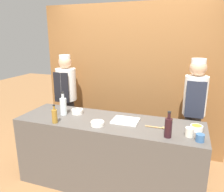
{
  "coord_description": "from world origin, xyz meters",
  "views": [
    {
      "loc": [
        0.88,
        -2.35,
        1.9
      ],
      "look_at": [
        0.0,
        0.14,
        1.17
      ],
      "focal_mm": 35.0,
      "sensor_mm": 36.0,
      "label": 1
    }
  ],
  "objects": [
    {
      "name": "bottle_vinegar",
      "position": [
        -0.58,
        -0.27,
        0.98
      ],
      "size": [
        0.07,
        0.07,
        0.23
      ],
      "color": "olive",
      "rests_on": "counter"
    },
    {
      "name": "cabinet_wall",
      "position": [
        0.0,
        1.14,
        1.2
      ],
      "size": [
        3.03,
        0.18,
        2.4
      ],
      "color": "brown",
      "rests_on": "ground_plane"
    },
    {
      "name": "bottle_clear",
      "position": [
        -0.64,
        0.01,
        1.01
      ],
      "size": [
        0.09,
        0.09,
        0.31
      ],
      "color": "silver",
      "rests_on": "counter"
    },
    {
      "name": "bottle_wine",
      "position": [
        0.74,
        -0.22,
        1.0
      ],
      "size": [
        0.08,
        0.08,
        0.28
      ],
      "color": "black",
      "rests_on": "counter"
    },
    {
      "name": "cup_blue",
      "position": [
        1.05,
        -0.21,
        0.93
      ],
      "size": [
        0.09,
        0.09,
        0.08
      ],
      "color": "#386093",
      "rests_on": "counter"
    },
    {
      "name": "chef_left",
      "position": [
        -1.0,
        0.7,
        0.88
      ],
      "size": [
        0.32,
        0.32,
        1.61
      ],
      "color": "#28282D",
      "rests_on": "ground_plane"
    },
    {
      "name": "counter",
      "position": [
        0.0,
        0.0,
        0.45
      ],
      "size": [
        2.29,
        0.71,
        0.89
      ],
      "color": "#514C47",
      "rests_on": "ground_plane"
    },
    {
      "name": "ground_plane",
      "position": [
        0.0,
        0.0,
        0.0
      ],
      "size": [
        14.0,
        14.0,
        0.0
      ],
      "primitive_type": "plane",
      "color": "olive"
    },
    {
      "name": "wooden_spoon",
      "position": [
        0.62,
        -0.02,
        0.9
      ],
      "size": [
        0.24,
        0.04,
        0.03
      ],
      "color": "#B2844C",
      "rests_on": "counter"
    },
    {
      "name": "chef_right",
      "position": [
        1.0,
        0.7,
        0.9
      ],
      "size": [
        0.3,
        0.31,
        1.62
      ],
      "color": "#28282D",
      "rests_on": "ground_plane"
    },
    {
      "name": "cutting_board",
      "position": [
        0.21,
        0.05,
        0.9
      ],
      "size": [
        0.32,
        0.26,
        0.02
      ],
      "color": "white",
      "rests_on": "counter"
    },
    {
      "name": "sauce_bowl_yellow",
      "position": [
        1.02,
        0.06,
        0.92
      ],
      "size": [
        0.13,
        0.13,
        0.06
      ],
      "color": "white",
      "rests_on": "counter"
    },
    {
      "name": "cup_cream",
      "position": [
        0.94,
        -0.12,
        0.94
      ],
      "size": [
        0.09,
        0.09,
        0.09
      ],
      "color": "silver",
      "rests_on": "counter"
    },
    {
      "name": "sauce_bowl_green",
      "position": [
        -0.07,
        -0.18,
        0.92
      ],
      "size": [
        0.16,
        0.16,
        0.05
      ],
      "color": "white",
      "rests_on": "counter"
    },
    {
      "name": "sauce_bowl_brown",
      "position": [
        -0.48,
        0.11,
        0.92
      ],
      "size": [
        0.15,
        0.15,
        0.06
      ],
      "color": "white",
      "rests_on": "counter"
    }
  ]
}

